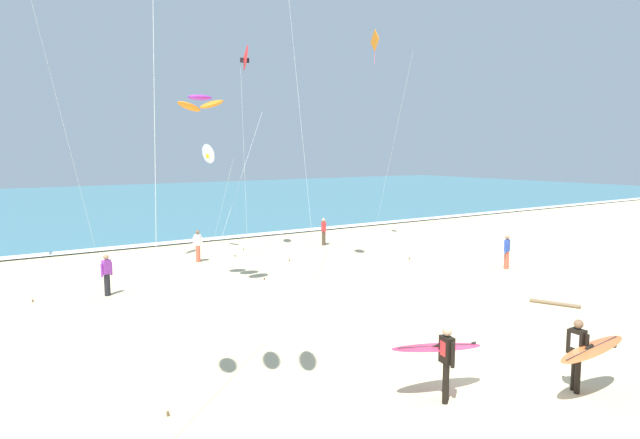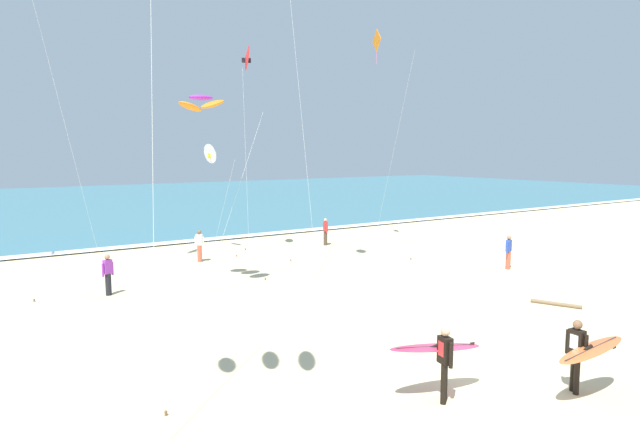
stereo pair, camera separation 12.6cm
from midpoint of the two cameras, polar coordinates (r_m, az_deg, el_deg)
name	(u,v)px [view 1 (the left image)]	position (r m, az deg, el deg)	size (l,w,h in m)	color
ground_plane	(479,389)	(14.26, 15.39, -16.01)	(160.00, 160.00, 0.00)	beige
ocean_water	(54,205)	(63.19, -25.11, 1.32)	(160.00, 60.00, 0.08)	teal
shoreline_foam	(149,245)	(34.41, -16.90, -2.42)	(160.00, 1.12, 0.01)	white
surfer_lead	(584,350)	(14.37, 24.71, -11.78)	(2.16, 0.95, 1.71)	black
surfer_trailing	(442,353)	(13.19, 11.83, -12.94)	(2.39, 1.15, 1.71)	black
kite_delta_ivory_mid	(209,154)	(31.16, -11.15, 6.46)	(0.75, 2.61, 5.87)	white
kite_delta_scarlet_distant	(245,58)	(30.11, -7.68, 15.70)	(0.96, 2.29, 10.81)	red
kite_arc_violet_outer	(200,103)	(22.23, -12.07, 11.33)	(3.64, 2.36, 7.57)	orange
kite_diamond_amber_extra	(376,49)	(33.56, 5.51, 16.66)	(1.72, 5.33, 12.29)	orange
bystander_red_top	(324,231)	(33.12, 0.26, -1.20)	(0.25, 0.49, 1.59)	#4C3D2D
bystander_white_top	(198,246)	(28.82, -12.25, -2.59)	(0.38, 0.37, 1.59)	#D8593F
bystander_purple_top	(107,275)	(23.18, -20.72, -5.19)	(0.47, 0.29, 1.59)	black
bystander_blue_top	(507,252)	(27.90, 18.08, -3.09)	(0.48, 0.27, 1.59)	#D8593F
driftwood_log	(555,303)	(22.18, 22.30, -7.78)	(0.13, 0.13, 1.71)	#846B4C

